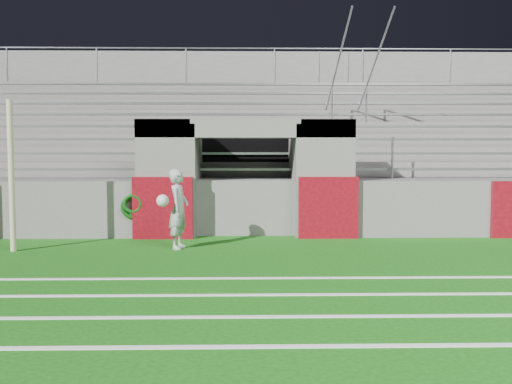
{
  "coord_description": "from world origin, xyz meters",
  "views": [
    {
      "loc": [
        -0.03,
        -9.38,
        1.88
      ],
      "look_at": [
        0.2,
        1.8,
        1.1
      ],
      "focal_mm": 40.0,
      "sensor_mm": 36.0,
      "label": 1
    }
  ],
  "objects": [
    {
      "name": "ground",
      "position": [
        0.0,
        0.0,
        0.0
      ],
      "size": [
        90.0,
        90.0,
        0.0
      ],
      "primitive_type": "plane",
      "color": "#12540E",
      "rests_on": "ground"
    },
    {
      "name": "field_post",
      "position": [
        -4.43,
        1.46,
        1.43
      ],
      "size": [
        0.11,
        0.11,
        2.87
      ],
      "primitive_type": "cylinder",
      "color": "beige",
      "rests_on": "ground"
    },
    {
      "name": "stadium_structure",
      "position": [
        0.0,
        7.97,
        1.49
      ],
      "size": [
        26.0,
        8.48,
        5.42
      ],
      "color": "#5E5C59",
      "rests_on": "ground"
    },
    {
      "name": "goalkeeper_with_ball",
      "position": [
        -1.32,
        1.69,
        0.79
      ],
      "size": [
        0.62,
        0.74,
        1.56
      ],
      "color": "#A2A7AB",
      "rests_on": "ground"
    },
    {
      "name": "hose_coil",
      "position": [
        -2.44,
        2.93,
        0.72
      ],
      "size": [
        0.53,
        0.14,
        0.56
      ],
      "color": "#0C3D0C",
      "rests_on": "ground"
    }
  ]
}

